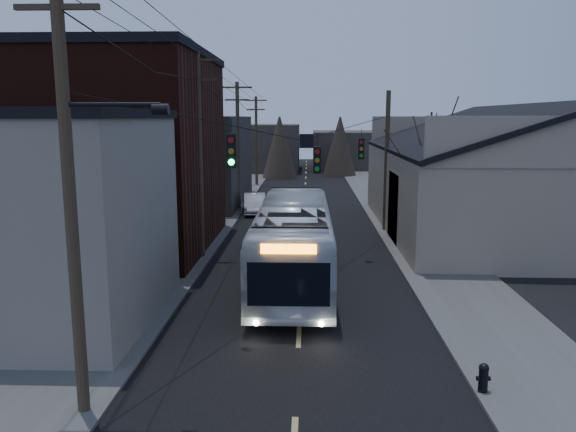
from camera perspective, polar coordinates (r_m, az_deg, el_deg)
name	(u,v)px	position (r m, az deg, el deg)	size (l,w,h in m)	color
road_surface	(304,216)	(39.70, 1.64, -0.04)	(9.00, 110.00, 0.02)	black
sidewalk_left	(213,215)	(40.26, -7.65, 0.08)	(4.00, 110.00, 0.12)	#474744
sidewalk_right	(396,216)	(40.18, 10.95, -0.03)	(4.00, 110.00, 0.12)	#474744
building_clapboard	(31,221)	(20.61, -24.69, -0.51)	(8.00, 8.00, 7.00)	gray
building_brick	(112,155)	(30.91, -17.44, 5.96)	(10.00, 12.00, 10.00)	black
building_left_far	(187,160)	(46.26, -10.18, 5.59)	(9.00, 14.00, 7.00)	#2F2B26
warehouse	(519,188)	(36.64, 22.41, 2.61)	(16.16, 20.60, 7.73)	gray
building_far_left	(261,148)	(74.46, -2.79, 6.96)	(10.00, 12.00, 6.00)	#2F2B26
building_far_right	(356,149)	(79.50, 6.96, 6.73)	(12.00, 14.00, 5.00)	#2F2B26
bare_tree	(429,183)	(29.94, 14.09, 3.31)	(0.40, 0.40, 7.20)	black
utility_lines	(251,151)	(33.46, -3.76, 6.59)	(11.24, 45.28, 10.50)	#382B1E
bus	(294,242)	(23.58, 0.58, -2.64)	(2.98, 12.73, 3.55)	silver
parked_car	(255,204)	(40.95, -3.41, 1.26)	(1.53, 4.40, 1.45)	#AEB1B6
fire_hydrant	(483,376)	(15.44, 19.24, -15.13)	(0.35, 0.26, 0.75)	black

